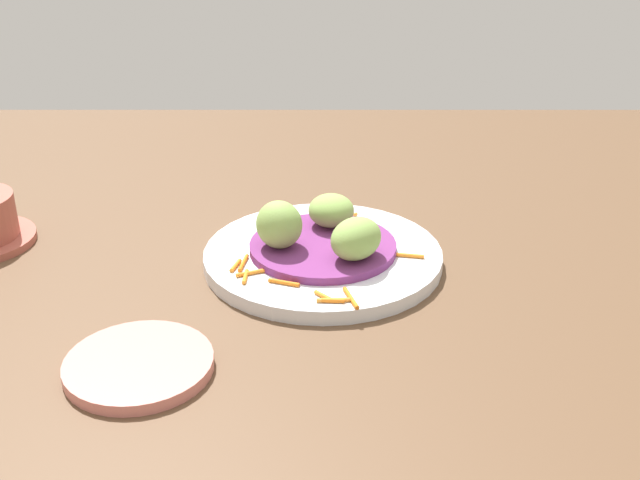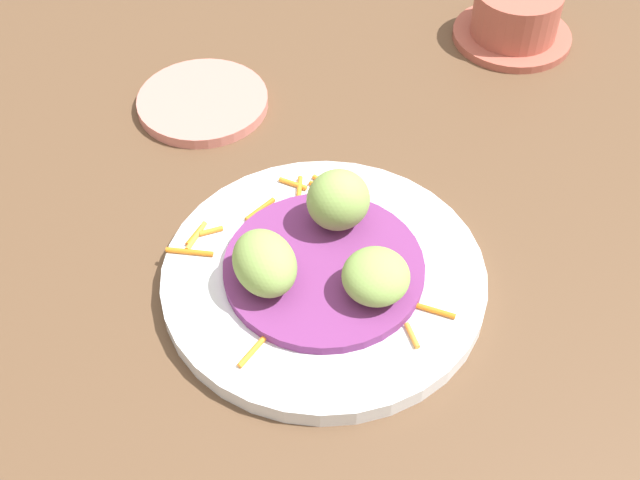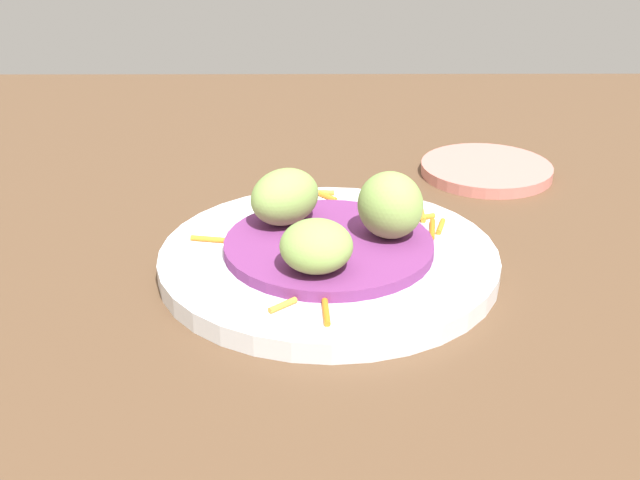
{
  "view_description": "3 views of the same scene",
  "coord_description": "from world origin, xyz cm",
  "px_view_note": "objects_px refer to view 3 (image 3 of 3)",
  "views": [
    {
      "loc": [
        1.15,
        69.79,
        38.83
      ],
      "look_at": [
        1.17,
        1.01,
        5.45
      ],
      "focal_mm": 44.01,
      "sensor_mm": 36.0,
      "label": 1
    },
    {
      "loc": [
        -34.65,
        -16.09,
        49.84
      ],
      "look_at": [
        1.76,
        -0.03,
        5.68
      ],
      "focal_mm": 46.1,
      "sensor_mm": 36.0,
      "label": 2
    },
    {
      "loc": [
        0.48,
        -52.16,
        29.11
      ],
      "look_at": [
        0.73,
        -2.4,
        5.11
      ],
      "focal_mm": 45.66,
      "sensor_mm": 36.0,
      "label": 3
    }
  ],
  "objects_px": {
    "guac_scoop_right": "(383,203)",
    "guac_scoop_left": "(278,197)",
    "main_plate": "(322,260)",
    "guac_scoop_center": "(305,246)",
    "side_plate_small": "(481,169)"
  },
  "relations": [
    {
      "from": "guac_scoop_right",
      "to": "main_plate",
      "type": "bearing_deg",
      "value": -164.99
    },
    {
      "from": "guac_scoop_right",
      "to": "guac_scoop_left",
      "type": "bearing_deg",
      "value": 165.01
    },
    {
      "from": "side_plate_small",
      "to": "guac_scoop_right",
      "type": "bearing_deg",
      "value": -121.0
    },
    {
      "from": "guac_scoop_right",
      "to": "side_plate_small",
      "type": "xyz_separation_m",
      "value": [
        0.1,
        0.17,
        -0.04
      ]
    },
    {
      "from": "guac_scoop_left",
      "to": "guac_scoop_right",
      "type": "distance_m",
      "value": 0.08
    },
    {
      "from": "side_plate_small",
      "to": "guac_scoop_left",
      "type": "bearing_deg",
      "value": -139.28
    },
    {
      "from": "guac_scoop_center",
      "to": "main_plate",
      "type": "bearing_deg",
      "value": 75.01
    },
    {
      "from": "guac_scoop_center",
      "to": "side_plate_small",
      "type": "bearing_deg",
      "value": 55.16
    },
    {
      "from": "main_plate",
      "to": "guac_scoop_left",
      "type": "bearing_deg",
      "value": 135.01
    },
    {
      "from": "main_plate",
      "to": "guac_scoop_center",
      "type": "height_order",
      "value": "guac_scoop_center"
    },
    {
      "from": "guac_scoop_left",
      "to": "side_plate_small",
      "type": "xyz_separation_m",
      "value": [
        0.18,
        0.15,
        -0.04
      ]
    },
    {
      "from": "guac_scoop_left",
      "to": "guac_scoop_center",
      "type": "bearing_deg",
      "value": -74.99
    },
    {
      "from": "guac_scoop_left",
      "to": "guac_scoop_right",
      "type": "height_order",
      "value": "guac_scoop_right"
    },
    {
      "from": "main_plate",
      "to": "guac_scoop_right",
      "type": "relative_size",
      "value": 5.04
    },
    {
      "from": "guac_scoop_right",
      "to": "side_plate_small",
      "type": "distance_m",
      "value": 0.21
    }
  ]
}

